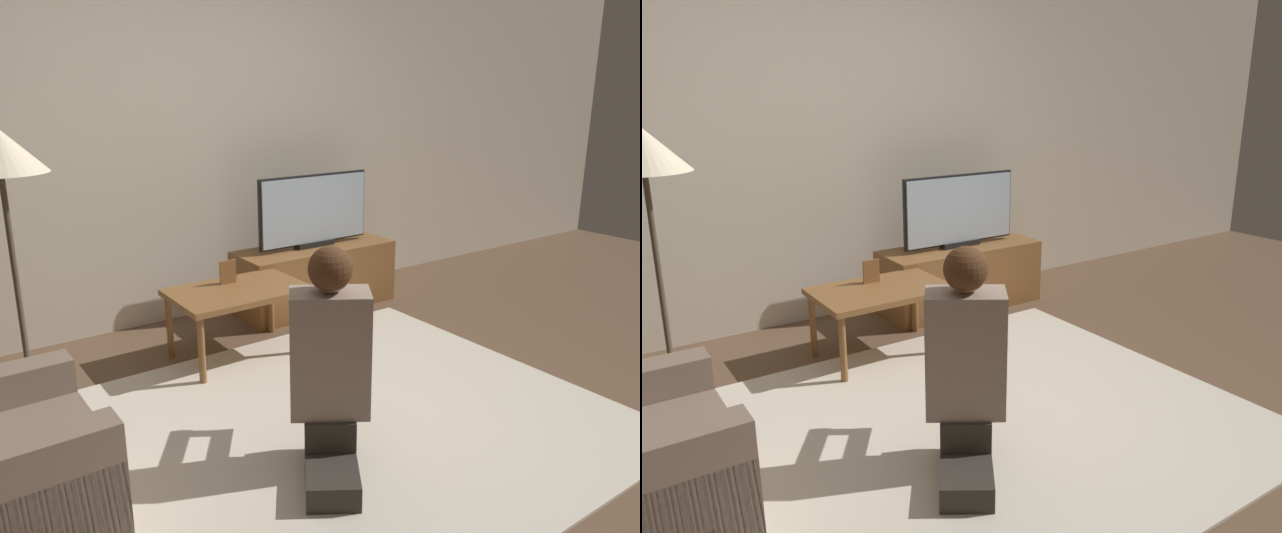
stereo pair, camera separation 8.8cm
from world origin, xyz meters
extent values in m
plane|color=brown|center=(0.00, 0.00, 0.00)|extent=(10.00, 10.00, 0.00)
cube|color=beige|center=(0.00, 1.93, 1.30)|extent=(10.00, 0.06, 2.60)
cube|color=beige|center=(0.00, 0.00, 0.01)|extent=(2.66, 2.25, 0.02)
cube|color=brown|center=(0.91, 1.52, 0.24)|extent=(1.23, 0.46, 0.48)
cube|color=black|center=(0.91, 1.52, 0.50)|extent=(0.32, 0.08, 0.04)
cube|color=black|center=(0.91, 1.53, 0.76)|extent=(0.94, 0.03, 0.52)
cube|color=silver|center=(0.91, 1.52, 0.76)|extent=(0.91, 0.04, 0.49)
cube|color=brown|center=(0.00, 1.03, 0.43)|extent=(0.81, 0.54, 0.04)
cylinder|color=brown|center=(-0.36, 0.80, 0.20)|extent=(0.04, 0.04, 0.41)
cylinder|color=brown|center=(0.37, 0.80, 0.20)|extent=(0.04, 0.04, 0.41)
cylinder|color=brown|center=(-0.36, 1.26, 0.20)|extent=(0.04, 0.04, 0.41)
cylinder|color=brown|center=(0.37, 1.26, 0.20)|extent=(0.04, 0.04, 0.41)
cylinder|color=#4C4233|center=(-1.20, 1.16, 0.01)|extent=(0.28, 0.28, 0.03)
cylinder|color=#4C4233|center=(-1.20, 1.16, 0.73)|extent=(0.03, 0.03, 1.39)
cube|color=#332D28|center=(-0.33, -0.37, 0.07)|extent=(0.41, 0.47, 0.11)
cube|color=#332D28|center=(-0.24, -0.23, 0.20)|extent=(0.32, 0.32, 0.14)
cube|color=gray|center=(-0.24, -0.23, 0.54)|extent=(0.39, 0.35, 0.55)
sphere|color=#DBAD8E|center=(-0.24, -0.23, 0.91)|extent=(0.18, 0.18, 0.18)
sphere|color=#4C2D19|center=(-0.25, -0.25, 0.92)|extent=(0.19, 0.19, 0.19)
cube|color=black|center=(-0.04, 0.07, 0.57)|extent=(0.13, 0.11, 0.04)
cylinder|color=gray|center=(-0.02, -0.08, 0.57)|extent=(0.22, 0.29, 0.07)
cylinder|color=gray|center=(-0.19, 0.03, 0.57)|extent=(0.22, 0.29, 0.07)
cube|color=brown|center=(0.00, 1.16, 0.52)|extent=(0.11, 0.01, 0.15)
camera|label=1|loc=(-1.70, -2.21, 1.64)|focal=35.00mm
camera|label=2|loc=(-1.63, -2.26, 1.64)|focal=35.00mm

